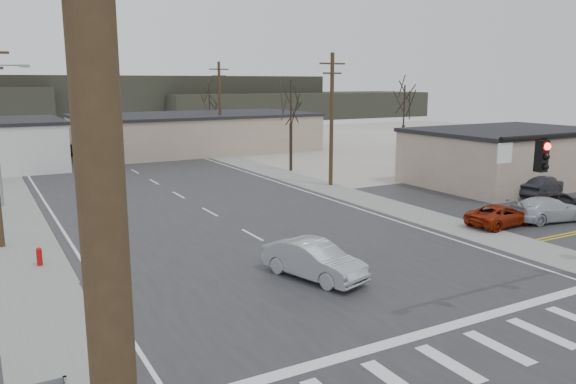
% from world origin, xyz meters
% --- Properties ---
extents(ground, '(140.00, 140.00, 0.00)m').
position_xyz_m(ground, '(0.00, 0.00, 0.00)').
color(ground, silver).
rests_on(ground, ground).
extents(main_road, '(18.00, 110.00, 0.05)m').
position_xyz_m(main_road, '(0.00, 15.00, 0.02)').
color(main_road, '#28292B').
rests_on(main_road, ground).
extents(cross_road, '(90.00, 10.00, 0.04)m').
position_xyz_m(cross_road, '(0.00, 0.00, 0.02)').
color(cross_road, '#28292B').
rests_on(cross_road, ground).
extents(parking_lot, '(18.00, 20.00, 0.03)m').
position_xyz_m(parking_lot, '(20.00, 6.00, 0.02)').
color(parking_lot, '#28292B').
rests_on(parking_lot, ground).
extents(sidewalk_left, '(3.00, 90.00, 0.06)m').
position_xyz_m(sidewalk_left, '(-10.60, 20.00, 0.03)').
color(sidewalk_left, gray).
rests_on(sidewalk_left, ground).
extents(sidewalk_right, '(3.00, 90.00, 0.06)m').
position_xyz_m(sidewalk_right, '(10.60, 20.00, 0.03)').
color(sidewalk_right, gray).
rests_on(sidewalk_right, ground).
extents(fire_hydrant, '(0.24, 0.24, 0.87)m').
position_xyz_m(fire_hydrant, '(-10.20, 8.00, 0.45)').
color(fire_hydrant, '#A50C0C').
rests_on(fire_hydrant, ground).
extents(building_right_far, '(26.30, 14.30, 4.30)m').
position_xyz_m(building_right_far, '(10.00, 44.00, 2.15)').
color(building_right_far, tan).
rests_on(building_right_far, ground).
extents(building_lot, '(14.30, 10.30, 4.30)m').
position_xyz_m(building_lot, '(24.00, 12.00, 2.16)').
color(building_lot, tan).
rests_on(building_lot, ground).
extents(upole_right_a, '(2.20, 0.30, 10.00)m').
position_xyz_m(upole_right_a, '(11.50, 18.00, 5.22)').
color(upole_right_a, '#402D1D').
rests_on(upole_right_a, ground).
extents(upole_right_b, '(2.20, 0.30, 10.00)m').
position_xyz_m(upole_right_b, '(11.50, 40.00, 5.22)').
color(upole_right_b, '#402D1D').
rests_on(upole_right_b, ground).
extents(tree_right_mid, '(3.74, 3.74, 8.33)m').
position_xyz_m(tree_right_mid, '(12.50, 26.00, 5.93)').
color(tree_right_mid, '#2C241A').
rests_on(tree_right_mid, ground).
extents(tree_right_far, '(3.52, 3.52, 7.84)m').
position_xyz_m(tree_right_far, '(15.00, 52.00, 5.58)').
color(tree_right_far, '#2C241A').
rests_on(tree_right_far, ground).
extents(tree_lot, '(3.52, 3.52, 7.84)m').
position_xyz_m(tree_lot, '(22.00, 22.00, 5.58)').
color(tree_lot, '#2C241A').
rests_on(tree_lot, ground).
extents(hill_center, '(80.00, 18.00, 9.00)m').
position_xyz_m(hill_center, '(15.00, 96.00, 4.50)').
color(hill_center, '#333026').
rests_on(hill_center, ground).
extents(hill_right, '(60.00, 18.00, 5.50)m').
position_xyz_m(hill_right, '(50.00, 90.00, 2.75)').
color(hill_right, '#333026').
rests_on(hill_right, ground).
extents(sedan_crossing, '(2.87, 4.85, 1.51)m').
position_xyz_m(sedan_crossing, '(-0.62, 0.91, 0.80)').
color(sedan_crossing, '#91969B').
rests_on(sedan_crossing, main_road).
extents(car_far_a, '(3.49, 6.13, 1.67)m').
position_xyz_m(car_far_a, '(0.17, 41.39, 0.88)').
color(car_far_a, black).
rests_on(car_far_a, main_road).
extents(car_far_b, '(1.52, 3.61, 1.22)m').
position_xyz_m(car_far_b, '(-3.14, 47.03, 0.66)').
color(car_far_b, black).
rests_on(car_far_b, main_road).
extents(car_parked_red, '(4.35, 2.25, 1.17)m').
position_xyz_m(car_parked_red, '(12.85, 3.06, 0.62)').
color(car_parked_red, maroon).
rests_on(car_parked_red, parking_lot).
extents(car_parked_dark_a, '(3.99, 2.83, 1.26)m').
position_xyz_m(car_parked_dark_a, '(18.87, 3.75, 0.67)').
color(car_parked_dark_a, black).
rests_on(car_parked_dark_a, parking_lot).
extents(car_parked_dark_b, '(4.88, 2.81, 1.52)m').
position_xyz_m(car_parked_dark_b, '(21.67, 7.18, 0.79)').
color(car_parked_dark_b, black).
rests_on(car_parked_dark_b, parking_lot).
extents(car_parked_silver, '(4.99, 2.67, 1.37)m').
position_xyz_m(car_parked_silver, '(16.07, 2.42, 0.72)').
color(car_parked_silver, '#B3B7BE').
rests_on(car_parked_silver, parking_lot).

